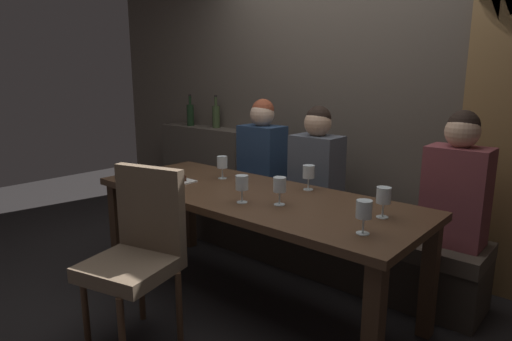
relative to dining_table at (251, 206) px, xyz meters
name	(u,v)px	position (x,y,z in m)	size (l,w,h in m)	color
ground	(252,299)	(0.00, 0.00, -0.65)	(9.00, 9.00, 0.00)	black
back_wall_tiled	(351,72)	(0.00, 1.22, 0.85)	(6.00, 0.12, 3.00)	brown
back_counter	(207,172)	(-1.55, 1.04, -0.18)	(1.10, 0.28, 0.95)	#494138
dining_table	(251,206)	(0.00, 0.00, 0.00)	(2.20, 0.84, 0.74)	#412B1C
banquette_bench	(311,238)	(0.00, 0.70, -0.42)	(2.50, 0.44, 0.45)	#312A23
chair_near_side	(139,245)	(-0.19, -0.72, -0.09)	(0.54, 0.54, 0.98)	#4C3321
diner_redhead	(262,152)	(-0.52, 0.73, 0.19)	(0.36, 0.24, 0.84)	navy
diner_bearded	(317,163)	(0.04, 0.69, 0.18)	(0.36, 0.24, 0.81)	#4C515B
diner_far_end	(457,182)	(1.02, 0.73, 0.19)	(0.36, 0.24, 0.83)	brown
wine_bottle_dark_red	(190,114)	(-1.76, 1.02, 0.42)	(0.08, 0.08, 0.33)	black
wine_bottle_pale_label	(216,116)	(-1.42, 1.07, 0.42)	(0.08, 0.08, 0.33)	#384728
wine_glass_near_left	(364,210)	(0.88, -0.20, 0.20)	(0.08, 0.08, 0.16)	silver
wine_glass_near_right	(384,197)	(0.84, 0.09, 0.20)	(0.08, 0.08, 0.16)	silver
wine_glass_end_right	(280,186)	(0.29, -0.09, 0.20)	(0.08, 0.08, 0.16)	silver
wine_glass_center_front	(309,172)	(0.23, 0.30, 0.20)	(0.08, 0.08, 0.16)	silver
wine_glass_end_left	(242,183)	(0.10, -0.19, 0.20)	(0.08, 0.08, 0.16)	silver
wine_glass_center_back	(222,163)	(-0.42, 0.16, 0.20)	(0.08, 0.08, 0.16)	silver
dessert_plate	(179,180)	(-0.57, -0.12, 0.10)	(0.19, 0.19, 0.05)	white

